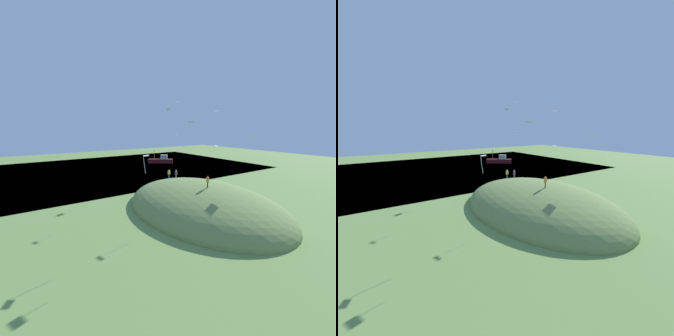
% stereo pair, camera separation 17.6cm
% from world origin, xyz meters
% --- Properties ---
extents(ground_plane, '(160.00, 160.00, 0.00)m').
position_xyz_m(ground_plane, '(0.00, 0.00, 0.00)').
color(ground_plane, olive).
extents(lake_water, '(52.18, 80.00, 0.40)m').
position_xyz_m(lake_water, '(-31.00, 0.00, -0.20)').
color(lake_water, '#365F7A').
rests_on(lake_water, ground_plane).
extents(grass_hill, '(27.30, 18.86, 7.62)m').
position_xyz_m(grass_hill, '(8.03, -2.43, 0.00)').
color(grass_hill, olive).
rests_on(grass_hill, ground_plane).
extents(boat_on_lake, '(6.62, 7.78, 4.33)m').
position_xyz_m(boat_on_lake, '(-31.36, 15.58, 0.90)').
color(boat_on_lake, '#4A0F16').
rests_on(boat_on_lake, lake_water).
extents(person_watching_kites, '(0.56, 0.56, 1.63)m').
position_xyz_m(person_watching_kites, '(9.91, -3.28, 4.77)').
color(person_watching_kites, black).
rests_on(person_watching_kites, grass_hill).
extents(person_on_hilltop, '(0.47, 0.47, 1.63)m').
position_xyz_m(person_on_hilltop, '(-1.55, -1.76, 3.71)').
color(person_on_hilltop, '#1C374D').
rests_on(person_on_hilltop, grass_hill).
extents(person_near_shore, '(0.48, 0.48, 1.73)m').
position_xyz_m(person_near_shore, '(-2.57, 0.61, 3.14)').
color(person_near_shore, brown).
rests_on(person_near_shore, grass_hill).
extents(kite_0, '(1.04, 0.89, 1.44)m').
position_xyz_m(kite_0, '(10.96, -7.28, 12.48)').
color(kite_0, white).
extents(kite_1, '(0.64, 0.78, 1.64)m').
position_xyz_m(kite_1, '(-11.15, 7.12, 10.06)').
color(kite_1, silver).
extents(kite_2, '(0.95, 1.13, 1.67)m').
position_xyz_m(kite_2, '(-7.80, 2.39, 15.48)').
color(kite_2, white).
extents(kite_3, '(1.28, 1.04, 1.18)m').
position_xyz_m(kite_3, '(11.03, 4.50, 10.59)').
color(kite_3, white).
extents(kite_4, '(0.95, 0.78, 2.19)m').
position_xyz_m(kite_4, '(6.18, 1.92, 14.19)').
color(kite_4, silver).
extents(kite_5, '(0.96, 1.14, 1.24)m').
position_xyz_m(kite_5, '(-3.62, 12.34, 7.77)').
color(kite_5, '#F4E3CF').
extents(kite_6, '(0.79, 0.69, 1.41)m').
position_xyz_m(kite_6, '(-1.26, -0.11, 16.13)').
color(kite_6, white).
extents(kite_7, '(1.01, 0.89, 2.06)m').
position_xyz_m(kite_7, '(10.35, -13.03, 8.79)').
color(kite_7, white).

